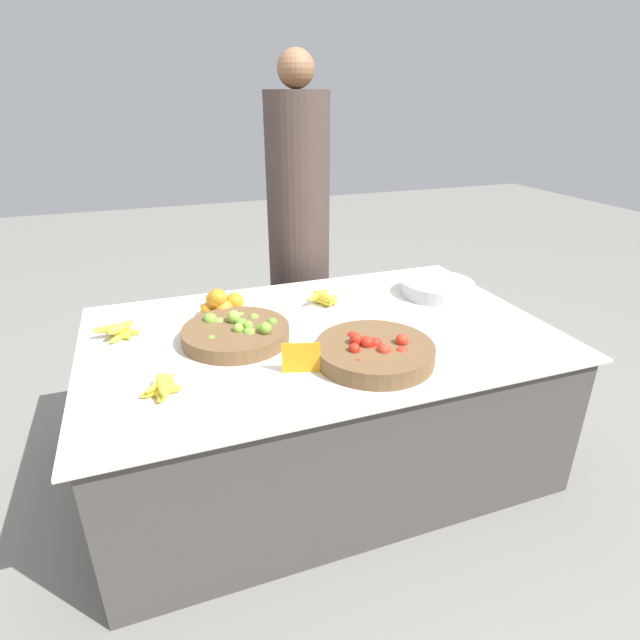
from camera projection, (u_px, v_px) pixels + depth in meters
The scene contains 11 objects.
ground_plane at pixel (320, 454), 2.29m from camera, with size 12.00×12.00×0.00m, color gray.
market_table at pixel (320, 396), 2.16m from camera, with size 1.85×1.17×0.62m.
lime_bowl at pixel (236, 332), 1.95m from camera, with size 0.42×0.42×0.10m.
tomato_basket at pixel (374, 352), 1.79m from camera, with size 0.43×0.43×0.10m.
orange_pile at pixel (220, 304), 2.16m from camera, with size 0.20×0.21×0.13m.
metal_bowl at pixel (437, 288), 2.39m from camera, with size 0.34×0.34×0.07m.
price_sign at pixel (301, 358), 1.71m from camera, with size 0.13×0.04×0.11m.
banana_bunch_front_left at pixel (119, 331), 1.97m from camera, with size 0.18×0.14×0.06m.
banana_bunch_front_center at pixel (324, 298), 2.29m from camera, with size 0.19×0.19×0.06m.
banana_bunch_front_right at pixel (162, 387), 1.60m from camera, with size 0.14×0.19×0.05m.
vendor_person at pixel (299, 234), 2.79m from camera, with size 0.34×0.34×1.72m.
Camera 1 is at (-0.62, -1.72, 1.50)m, focal length 28.00 mm.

